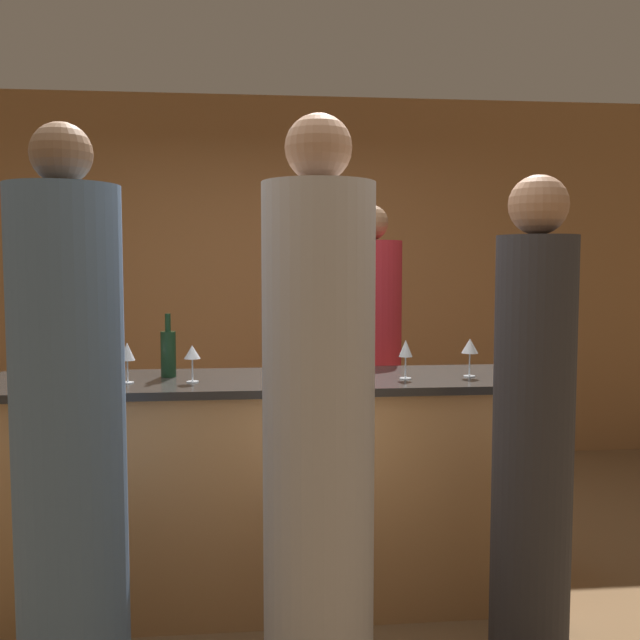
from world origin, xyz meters
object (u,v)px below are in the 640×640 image
object	(u,v)px
bartender	(369,382)
guest_2	(70,451)
guest_1	(533,440)
guest_0	(319,440)
wine_bottle_0	(168,352)
wine_bottle_2	(321,347)
wine_bottle_1	(505,351)

from	to	relation	value
bartender	guest_2	bearing A→B (deg)	51.56
guest_2	guest_1	bearing A→B (deg)	5.38
bartender	guest_0	bearing A→B (deg)	74.31
guest_1	wine_bottle_0	world-z (taller)	guest_1
guest_2	guest_0	bearing A→B (deg)	-0.16
guest_1	guest_2	size ratio (longest dim) A/B	0.94
wine_bottle_2	wine_bottle_0	bearing A→B (deg)	-176.49
guest_0	wine_bottle_1	xyz separation A→B (m)	(0.95, 0.83, 0.19)
guest_0	wine_bottle_0	xyz separation A→B (m)	(-0.59, 0.89, 0.19)
guest_1	wine_bottle_2	world-z (taller)	guest_1
bartender	guest_0	distance (m)	1.66
bartender	guest_1	size ratio (longest dim) A/B	1.00
guest_1	guest_2	xyz separation A→B (m)	(-1.63, -0.15, 0.04)
guest_1	wine_bottle_0	distance (m)	1.61
wine_bottle_0	wine_bottle_2	distance (m)	0.70
guest_0	wine_bottle_1	distance (m)	1.28
bartender	guest_2	size ratio (longest dim) A/B	0.94
bartender	wine_bottle_0	xyz separation A→B (m)	(-1.04, -0.70, 0.27)
wine_bottle_2	guest_2	bearing A→B (deg)	-134.51
wine_bottle_0	wine_bottle_1	distance (m)	1.55
guest_2	wine_bottle_1	bearing A→B (deg)	25.10
wine_bottle_1	wine_bottle_0	bearing A→B (deg)	177.73
wine_bottle_1	guest_1	bearing A→B (deg)	-101.72
guest_2	wine_bottle_1	distance (m)	1.97
bartender	guest_0	world-z (taller)	guest_0
guest_0	guest_2	distance (m)	0.82
guest_2	wine_bottle_2	world-z (taller)	guest_2
guest_2	wine_bottle_1	xyz separation A→B (m)	(1.77, 0.83, 0.20)
bartender	wine_bottle_2	size ratio (longest dim) A/B	5.92
guest_1	guest_2	distance (m)	1.64
guest_0	wine_bottle_1	bearing A→B (deg)	41.05
bartender	wine_bottle_0	world-z (taller)	bartender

